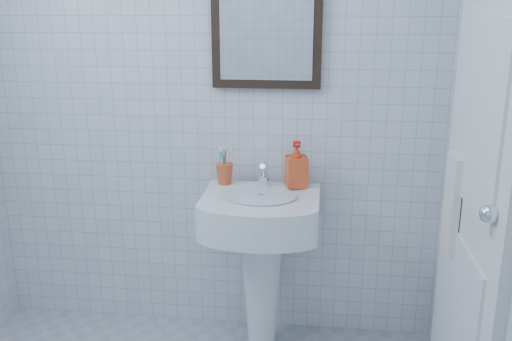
# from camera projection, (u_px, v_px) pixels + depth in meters

# --- Properties ---
(wall_back) EXTENTS (2.20, 0.02, 2.50)m
(wall_back) POSITION_uv_depth(u_px,v_px,m) (210.00, 85.00, 2.68)
(wall_back) COLOR silver
(wall_back) RESTS_ON ground
(washbasin) EXTENTS (0.52, 0.38, 0.80)m
(washbasin) POSITION_uv_depth(u_px,v_px,m) (261.00, 245.00, 2.64)
(washbasin) COLOR white
(washbasin) RESTS_ON ground
(faucet) EXTENTS (0.05, 0.11, 0.12)m
(faucet) POSITION_uv_depth(u_px,v_px,m) (264.00, 176.00, 2.65)
(faucet) COLOR silver
(faucet) RESTS_ON washbasin
(toothbrush_cup) EXTENTS (0.09, 0.09, 0.10)m
(toothbrush_cup) POSITION_uv_depth(u_px,v_px,m) (225.00, 174.00, 2.68)
(toothbrush_cup) COLOR #D44D28
(toothbrush_cup) RESTS_ON washbasin
(soap_dispenser) EXTENTS (0.12, 0.12, 0.21)m
(soap_dispenser) POSITION_uv_depth(u_px,v_px,m) (296.00, 164.00, 2.63)
(soap_dispenser) COLOR red
(soap_dispenser) RESTS_ON washbasin
(wall_mirror) EXTENTS (0.50, 0.04, 0.62)m
(wall_mirror) POSITION_uv_depth(u_px,v_px,m) (267.00, 19.00, 2.55)
(wall_mirror) COLOR black
(wall_mirror) RESTS_ON wall_back
(bathroom_door) EXTENTS (0.04, 0.80, 2.00)m
(bathroom_door) POSITION_uv_depth(u_px,v_px,m) (478.00, 185.00, 2.01)
(bathroom_door) COLOR silver
(bathroom_door) RESTS_ON ground
(towel_ring) EXTENTS (0.01, 0.18, 0.18)m
(towel_ring) POSITION_uv_depth(u_px,v_px,m) (462.00, 158.00, 2.17)
(towel_ring) COLOR silver
(towel_ring) RESTS_ON wall_right
(hand_towel) EXTENTS (0.03, 0.16, 0.38)m
(hand_towel) POSITION_uv_depth(u_px,v_px,m) (452.00, 202.00, 2.22)
(hand_towel) COLOR silver
(hand_towel) RESTS_ON towel_ring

